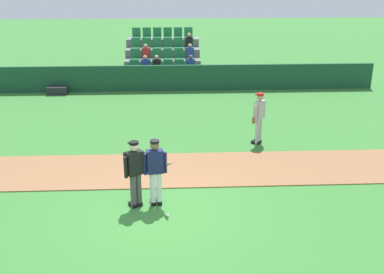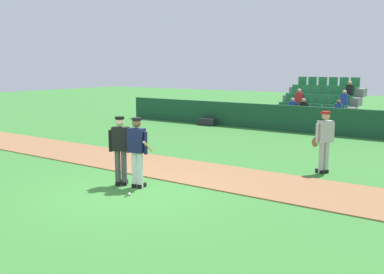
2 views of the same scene
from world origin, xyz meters
name	(u,v)px [view 1 (image 1 of 2)]	position (x,y,z in m)	size (l,w,h in m)	color
ground_plane	(158,212)	(0.00, 0.00, 0.00)	(80.00, 80.00, 0.00)	#387A33
infield_dirt_path	(160,170)	(0.00, 2.46, 0.01)	(28.00, 2.43, 0.03)	#936642
dugout_fence	(162,78)	(0.00, 11.48, 0.60)	(20.00, 0.16, 1.21)	#19472D
stadium_bleachers	(163,65)	(0.01, 13.77, 0.74)	(3.90, 3.80, 2.45)	slate
batter_navy_jersey	(156,170)	(-0.05, 0.37, 0.97)	(0.73, 0.74, 1.76)	white
umpire_home_plate	(135,170)	(-0.56, 0.31, 1.00)	(0.53, 0.46, 1.76)	#4C4C4C
runner_grey_jersey	(259,117)	(3.27, 4.46, 0.96)	(0.53, 0.53, 1.76)	#B2B2B2
baseball	(168,215)	(0.23, -0.26, 0.04)	(0.07, 0.07, 0.07)	white
equipment_bag	(57,91)	(-4.83, 11.03, 0.18)	(0.90, 0.36, 0.36)	#232328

